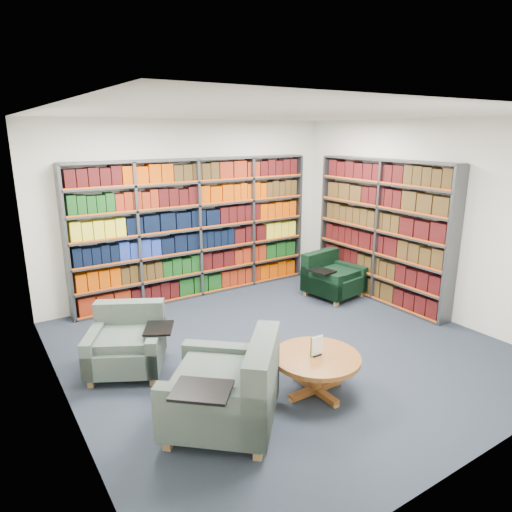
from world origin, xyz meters
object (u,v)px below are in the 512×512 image
chair_green_right (330,278)px  chair_teal_front (232,393)px  chair_teal_left (128,344)px  coffee_table (316,363)px

chair_green_right → chair_teal_front: 3.78m
chair_teal_left → chair_green_right: 3.59m
chair_teal_left → chair_green_right: chair_teal_left is taller
chair_green_right → chair_teal_left: bearing=-170.9°
chair_green_right → chair_teal_front: (-3.10, -2.15, 0.06)m
chair_teal_left → coffee_table: size_ratio=1.19×
chair_teal_left → chair_green_right: bearing=9.1°
chair_teal_front → coffee_table: bearing=0.9°
chair_green_right → coffee_table: chair_green_right is taller
chair_teal_front → coffee_table: 1.00m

